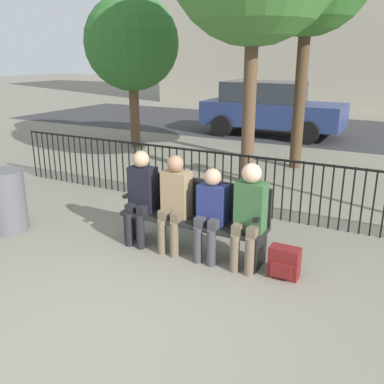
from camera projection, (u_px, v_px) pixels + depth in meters
The scene contains 12 objects.
ground_plane at pixel (93, 333), 3.87m from camera, with size 80.00×80.00×0.00m, color gray.
park_bench at pixel (195, 213), 5.38m from camera, with size 1.90×0.45×0.92m.
seated_person_0 at pixel (141, 193), 5.54m from camera, with size 0.34×0.39×1.24m.
seated_person_1 at pixel (175, 199), 5.31m from camera, with size 0.34×0.39×1.24m.
seated_person_2 at pixel (211, 210), 5.10m from camera, with size 0.34×0.39×1.14m.
seated_person_3 at pixel (249, 211), 4.87m from camera, with size 0.34×0.39×1.26m.
backpack at pixel (284, 263), 4.80m from camera, with size 0.34×0.23×0.36m.
fence_railing at pixel (239, 179), 6.64m from camera, with size 9.01×0.03×0.95m.
tree_0 at pixel (132, 43), 10.86m from camera, with size 2.40×2.40×3.88m.
street_surface at pixel (338, 131), 13.94m from camera, with size 24.00×6.00×0.01m.
parked_car_0 at pixel (270, 108), 13.04m from camera, with size 4.20×1.94×1.62m.
trash_bin at pixel (6, 201), 6.00m from camera, with size 0.55×0.55×0.88m.
Camera 1 is at (2.34, -2.48, 2.41)m, focal length 40.00 mm.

